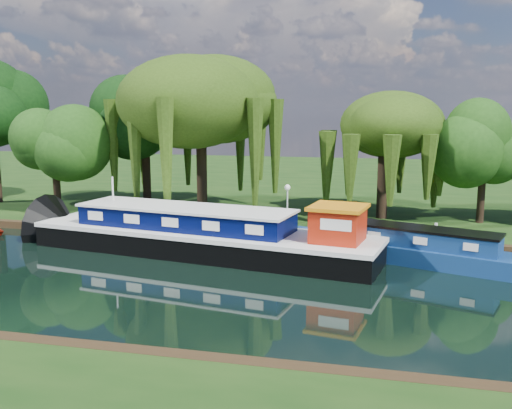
# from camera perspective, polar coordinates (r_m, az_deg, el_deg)

# --- Properties ---
(ground) EXTENTS (120.00, 120.00, 0.00)m
(ground) POSITION_cam_1_polar(r_m,az_deg,el_deg) (25.05, -2.26, -7.92)
(ground) COLOR black
(far_bank) EXTENTS (120.00, 52.00, 0.45)m
(far_bank) POSITION_cam_1_polar(r_m,az_deg,el_deg) (57.84, 6.69, 2.29)
(far_bank) COLOR black
(far_bank) RESTS_ON ground
(dutch_barge) EXTENTS (19.18, 7.29, 3.95)m
(dutch_barge) POSITION_cam_1_polar(r_m,az_deg,el_deg) (29.96, -5.10, -3.08)
(dutch_barge) COLOR black
(dutch_barge) RESTS_ON ground
(narrowboat) EXTENTS (13.16, 6.42, 1.92)m
(narrowboat) POSITION_cam_1_polar(r_m,az_deg,el_deg) (29.50, 14.36, -4.14)
(narrowboat) COLOR navy
(narrowboat) RESTS_ON ground
(willow_left) EXTENTS (8.42, 8.42, 10.09)m
(willow_left) POSITION_cam_1_polar(r_m,az_deg,el_deg) (38.47, -5.55, 9.92)
(willow_left) COLOR black
(willow_left) RESTS_ON far_bank
(willow_right) EXTENTS (6.04, 6.04, 7.35)m
(willow_right) POSITION_cam_1_polar(r_m,az_deg,el_deg) (37.58, 12.72, 6.75)
(willow_right) COLOR black
(willow_right) RESTS_ON far_bank
(tree_far_left) EXTENTS (4.39, 4.39, 7.07)m
(tree_far_left) POSITION_cam_1_polar(r_m,az_deg,el_deg) (40.33, -19.53, 5.88)
(tree_far_left) COLOR black
(tree_far_left) RESTS_ON far_bank
(tree_far_mid) EXTENTS (5.26, 5.26, 8.61)m
(tree_far_mid) POSITION_cam_1_polar(r_m,az_deg,el_deg) (42.34, -11.05, 7.88)
(tree_far_mid) COLOR black
(tree_far_mid) RESTS_ON far_bank
(tree_far_right) EXTENTS (4.04, 4.04, 6.60)m
(tree_far_right) POSITION_cam_1_polar(r_m,az_deg,el_deg) (37.88, 21.86, 5.09)
(tree_far_right) COLOR black
(tree_far_right) RESTS_ON far_bank
(lamppost) EXTENTS (0.36, 0.36, 2.56)m
(lamppost) POSITION_cam_1_polar(r_m,az_deg,el_deg) (34.41, 3.15, 1.04)
(lamppost) COLOR silver
(lamppost) RESTS_ON far_bank
(mooring_posts) EXTENTS (19.16, 0.16, 1.00)m
(mooring_posts) POSITION_cam_1_polar(r_m,az_deg,el_deg) (32.83, 0.77, -1.97)
(mooring_posts) COLOR silver
(mooring_posts) RESTS_ON far_bank
(reeds_near) EXTENTS (33.70, 1.50, 1.10)m
(reeds_near) POSITION_cam_1_polar(r_m,az_deg,el_deg) (16.97, 14.12, -15.05)
(reeds_near) COLOR #1C4111
(reeds_near) RESTS_ON ground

